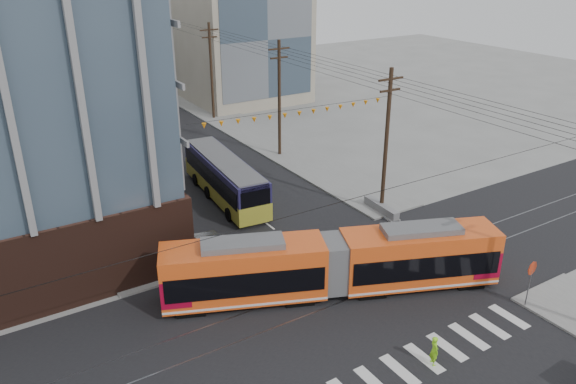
% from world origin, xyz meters
% --- Properties ---
extents(ground, '(160.00, 160.00, 0.00)m').
position_xyz_m(ground, '(0.00, 0.00, 0.00)').
color(ground, slate).
extents(bg_bldg_ne_near, '(14.00, 14.00, 16.00)m').
position_xyz_m(bg_bldg_ne_near, '(16.00, 48.00, 8.00)').
color(bg_bldg_ne_near, gray).
rests_on(bg_bldg_ne_near, ground).
extents(bg_bldg_ne_far, '(16.00, 16.00, 14.00)m').
position_xyz_m(bg_bldg_ne_far, '(18.00, 68.00, 7.00)').
color(bg_bldg_ne_far, '#8C99A5').
rests_on(bg_bldg_ne_far, ground).
extents(utility_pole_far, '(0.30, 0.30, 11.00)m').
position_xyz_m(utility_pole_far, '(8.50, 56.00, 5.50)').
color(utility_pole_far, black).
rests_on(utility_pole_far, ground).
extents(streetcar, '(19.02, 9.95, 3.75)m').
position_xyz_m(streetcar, '(-1.20, 4.10, 1.87)').
color(streetcar, '#E44F17').
rests_on(streetcar, ground).
extents(city_bus, '(3.68, 12.35, 3.45)m').
position_xyz_m(city_bus, '(-0.47, 19.70, 1.72)').
color(city_bus, '#24204E').
rests_on(city_bus, ground).
extents(parked_car_silver, '(1.96, 4.63, 1.49)m').
position_xyz_m(parked_car_silver, '(-5.37, 11.56, 0.74)').
color(parked_car_silver, '#A6A6A7').
rests_on(parked_car_silver, ground).
extents(parked_car_white, '(3.16, 4.99, 1.35)m').
position_xyz_m(parked_car_white, '(-5.57, 20.93, 0.67)').
color(parked_car_white, silver).
rests_on(parked_car_white, ground).
extents(parked_car_grey, '(2.95, 5.01, 1.31)m').
position_xyz_m(parked_car_grey, '(-5.24, 23.78, 0.65)').
color(parked_car_grey, slate).
rests_on(parked_car_grey, ground).
extents(pedestrian, '(0.56, 0.68, 1.60)m').
position_xyz_m(pedestrian, '(-0.73, -3.51, 0.80)').
color(pedestrian, '#8FED1D').
rests_on(pedestrian, ground).
extents(stop_sign, '(0.92, 0.92, 2.75)m').
position_xyz_m(stop_sign, '(7.10, -2.87, 1.38)').
color(stop_sign, red).
rests_on(stop_sign, ground).
extents(jersey_barrier, '(1.09, 3.77, 0.74)m').
position_xyz_m(jersey_barrier, '(8.30, 10.81, 0.37)').
color(jersey_barrier, gray).
rests_on(jersey_barrier, ground).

